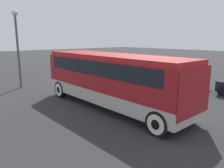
# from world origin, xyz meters

# --- Properties ---
(ground_plane) EXTENTS (120.00, 120.00, 0.00)m
(ground_plane) POSITION_xyz_m (0.00, 0.00, 0.00)
(ground_plane) COLOR #2D2D30
(tour_bus) EXTENTS (9.44, 2.53, 2.89)m
(tour_bus) POSITION_xyz_m (0.10, 0.00, 1.74)
(tour_bus) COLOR #B7B2A8
(tour_bus) RESTS_ON ground_plane
(parked_car_mid) EXTENTS (4.09, 1.95, 1.29)m
(parked_car_mid) POSITION_xyz_m (-0.46, 7.18, 0.66)
(parked_car_mid) COLOR navy
(parked_car_mid) RESTS_ON ground_plane
(lamp_post) EXTENTS (0.44, 0.44, 5.73)m
(lamp_post) POSITION_xyz_m (-8.25, -2.02, 3.76)
(lamp_post) COLOR #515156
(lamp_post) RESTS_ON ground_plane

